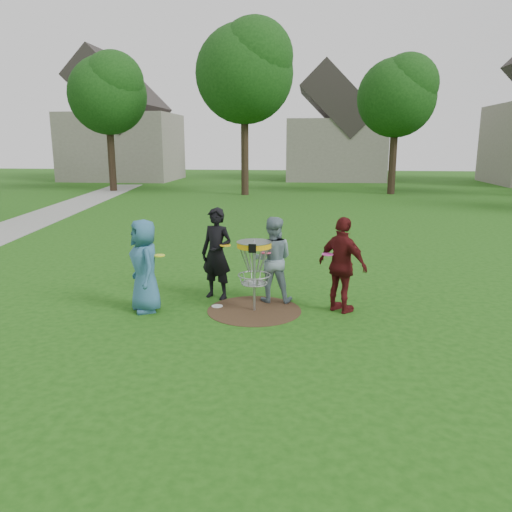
# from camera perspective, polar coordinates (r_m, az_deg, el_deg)

# --- Properties ---
(ground) EXTENTS (100.00, 100.00, 0.00)m
(ground) POSITION_cam_1_polar(r_m,az_deg,el_deg) (9.59, -0.20, -6.24)
(ground) COLOR #19470F
(ground) RESTS_ON ground
(dirt_patch) EXTENTS (1.80, 1.80, 0.01)m
(dirt_patch) POSITION_cam_1_polar(r_m,az_deg,el_deg) (9.58, -0.20, -6.21)
(dirt_patch) COLOR #47331E
(dirt_patch) RESTS_ON ground
(concrete_path) EXTENTS (7.75, 39.92, 0.02)m
(concrete_path) POSITION_cam_1_polar(r_m,az_deg,el_deg) (20.50, -26.40, 2.73)
(concrete_path) COLOR #9E9E99
(concrete_path) RESTS_ON ground
(player_blue) EXTENTS (0.94, 1.02, 1.76)m
(player_blue) POSITION_cam_1_polar(r_m,az_deg,el_deg) (9.57, -12.61, -1.10)
(player_blue) COLOR #2E6081
(player_blue) RESTS_ON ground
(player_black) EXTENTS (0.80, 0.67, 1.87)m
(player_black) POSITION_cam_1_polar(r_m,az_deg,el_deg) (10.14, -4.52, 0.28)
(player_black) COLOR black
(player_black) RESTS_ON ground
(player_grey) EXTENTS (0.84, 0.66, 1.72)m
(player_grey) POSITION_cam_1_polar(r_m,az_deg,el_deg) (9.94, 1.88, -0.39)
(player_grey) COLOR gray
(player_grey) RESTS_ON ground
(player_maroon) EXTENTS (1.10, 1.02, 1.81)m
(player_maroon) POSITION_cam_1_polar(r_m,az_deg,el_deg) (9.42, 9.85, -1.04)
(player_maroon) COLOR #4F1213
(player_maroon) RESTS_ON ground
(disc_on_grass) EXTENTS (0.22, 0.22, 0.02)m
(disc_on_grass) POSITION_cam_1_polar(r_m,az_deg,el_deg) (9.82, -4.46, -5.75)
(disc_on_grass) COLOR silver
(disc_on_grass) RESTS_ON ground
(disc_golf_basket) EXTENTS (0.66, 0.67, 1.38)m
(disc_golf_basket) POSITION_cam_1_polar(r_m,az_deg,el_deg) (9.30, -0.20, -0.29)
(disc_golf_basket) COLOR #9EA0A5
(disc_golf_basket) RESTS_ON ground
(held_discs) EXTENTS (3.35, 0.95, 0.11)m
(held_discs) POSITION_cam_1_polar(r_m,az_deg,el_deg) (9.52, -1.36, 0.48)
(held_discs) COLOR yellow
(held_discs) RESTS_ON ground
(tree_row) EXTENTS (51.20, 17.42, 9.90)m
(tree_row) POSITION_cam_1_polar(r_m,az_deg,el_deg) (29.84, 5.39, 18.70)
(tree_row) COLOR #38281C
(tree_row) RESTS_ON ground
(house_row) EXTENTS (44.50, 10.65, 11.62)m
(house_row) POSITION_cam_1_polar(r_m,az_deg,el_deg) (42.25, 11.70, 13.95)
(house_row) COLOR gray
(house_row) RESTS_ON ground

